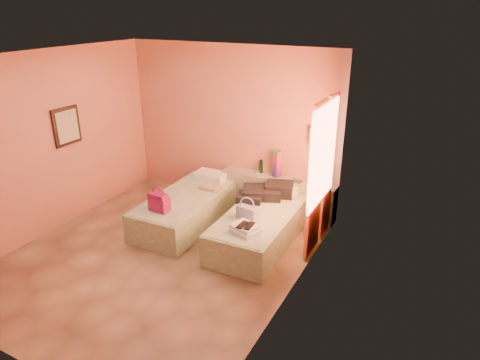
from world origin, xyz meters
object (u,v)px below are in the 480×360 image
at_px(green_book, 296,181).
at_px(magenta_handbag, 159,202).
at_px(headboard_ledge, 277,195).
at_px(flower_vase, 325,178).
at_px(blue_handbag, 247,213).
at_px(water_bottle, 261,167).
at_px(bed_right, 260,227).
at_px(towel_stack, 246,229).
at_px(bed_left, 186,209).

relative_size(green_book, magenta_handbag, 0.51).
xyz_separation_m(headboard_ledge, green_book, (0.35, -0.03, 0.34)).
distance_m(green_book, flower_vase, 0.47).
distance_m(headboard_ledge, blue_handbag, 1.35).
bearing_deg(water_bottle, blue_handbag, -73.04).
xyz_separation_m(bed_right, towel_stack, (0.07, -0.64, 0.30)).
bearing_deg(blue_handbag, bed_right, 77.91).
height_order(green_book, towel_stack, green_book).
bearing_deg(blue_handbag, headboard_ledge, 98.94).
bearing_deg(towel_stack, bed_right, 96.43).
distance_m(water_bottle, towel_stack, 1.87).
distance_m(bed_right, green_book, 1.12).
distance_m(blue_handbag, towel_stack, 0.40).
bearing_deg(bed_right, magenta_handbag, -156.68).
relative_size(bed_right, flower_vase, 7.97).
bearing_deg(towel_stack, water_bottle, 108.38).
xyz_separation_m(headboard_ledge, water_bottle, (-0.35, 0.08, 0.44)).
bearing_deg(towel_stack, headboard_ledge, 97.94).
height_order(headboard_ledge, bed_left, headboard_ledge).
xyz_separation_m(bed_right, water_bottle, (-0.51, 1.13, 0.52)).
height_order(green_book, flower_vase, flower_vase).
xyz_separation_m(water_bottle, blue_handbag, (0.43, -1.40, -0.17)).
bearing_deg(magenta_handbag, green_book, 50.30).
bearing_deg(flower_vase, towel_stack, -108.32).
relative_size(bed_left, bed_right, 1.00).
relative_size(bed_left, flower_vase, 7.97).
relative_size(headboard_ledge, bed_right, 1.02).
distance_m(bed_left, blue_handbag, 1.33).
height_order(bed_right, towel_stack, towel_stack).
relative_size(green_book, flower_vase, 0.63).
relative_size(bed_left, green_book, 12.66).
distance_m(water_bottle, green_book, 0.72).
height_order(headboard_ledge, green_book, green_book).
bearing_deg(green_book, headboard_ledge, 178.30).
bearing_deg(towel_stack, magenta_handbag, -179.90).
xyz_separation_m(water_bottle, towel_stack, (0.59, -1.76, -0.22)).
bearing_deg(magenta_handbag, towel_stack, 3.74).
xyz_separation_m(water_bottle, green_book, (0.70, -0.11, -0.10)).
bearing_deg(headboard_ledge, flower_vase, 2.77).
height_order(flower_vase, blue_handbag, flower_vase).
bearing_deg(bed_left, headboard_ledge, 40.17).
bearing_deg(flower_vase, bed_right, -120.55).
xyz_separation_m(bed_right, blue_handbag, (-0.09, -0.27, 0.35)).
relative_size(water_bottle, magenta_handbag, 0.75).
height_order(bed_left, water_bottle, water_bottle).
distance_m(bed_left, water_bottle, 1.49).
xyz_separation_m(bed_left, water_bottle, (0.83, 1.13, 0.52)).
xyz_separation_m(magenta_handbag, blue_handbag, (1.29, 0.37, -0.05)).
height_order(water_bottle, towel_stack, water_bottle).
distance_m(water_bottle, blue_handbag, 1.47).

